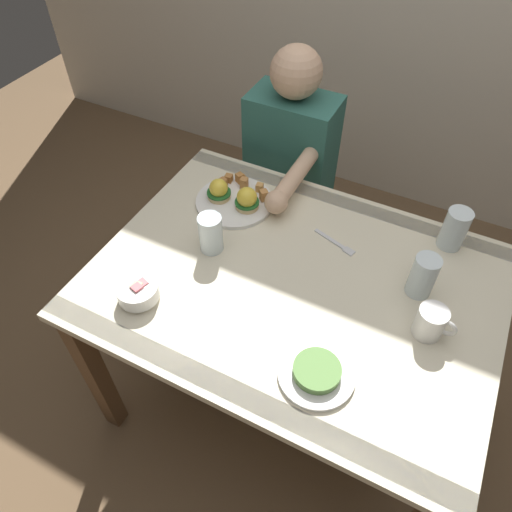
% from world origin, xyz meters
% --- Properties ---
extents(ground_plane, '(6.00, 6.00, 0.00)m').
position_xyz_m(ground_plane, '(0.00, 0.00, 0.00)').
color(ground_plane, brown).
extents(dining_table, '(1.20, 0.90, 0.74)m').
position_xyz_m(dining_table, '(0.00, 0.00, 0.63)').
color(dining_table, beige).
rests_on(dining_table, ground_plane).
extents(eggs_benedict_plate, '(0.27, 0.27, 0.09)m').
position_xyz_m(eggs_benedict_plate, '(-0.33, 0.22, 0.77)').
color(eggs_benedict_plate, white).
rests_on(eggs_benedict_plate, dining_table).
extents(fruit_bowl, '(0.12, 0.12, 0.06)m').
position_xyz_m(fruit_bowl, '(-0.37, -0.27, 0.77)').
color(fruit_bowl, white).
rests_on(fruit_bowl, dining_table).
extents(coffee_mug, '(0.11, 0.08, 0.09)m').
position_xyz_m(coffee_mug, '(0.40, -0.01, 0.79)').
color(coffee_mug, white).
rests_on(coffee_mug, dining_table).
extents(fork, '(0.15, 0.06, 0.00)m').
position_xyz_m(fork, '(0.06, 0.20, 0.74)').
color(fork, silver).
rests_on(fork, dining_table).
extents(water_glass_near, '(0.07, 0.07, 0.13)m').
position_xyz_m(water_glass_near, '(-0.29, 0.00, 0.80)').
color(water_glass_near, silver).
rests_on(water_glass_near, dining_table).
extents(water_glass_far, '(0.08, 0.08, 0.14)m').
position_xyz_m(water_glass_far, '(0.38, 0.36, 0.80)').
color(water_glass_far, silver).
rests_on(water_glass_far, dining_table).
extents(water_glass_extra, '(0.07, 0.07, 0.14)m').
position_xyz_m(water_glass_extra, '(0.34, 0.12, 0.80)').
color(water_glass_extra, silver).
rests_on(water_glass_extra, dining_table).
extents(side_plate, '(0.20, 0.20, 0.04)m').
position_xyz_m(side_plate, '(0.18, -0.27, 0.75)').
color(side_plate, white).
rests_on(side_plate, dining_table).
extents(diner_person, '(0.34, 0.54, 1.14)m').
position_xyz_m(diner_person, '(-0.29, 0.60, 0.65)').
color(diner_person, '#33333D').
rests_on(diner_person, ground_plane).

